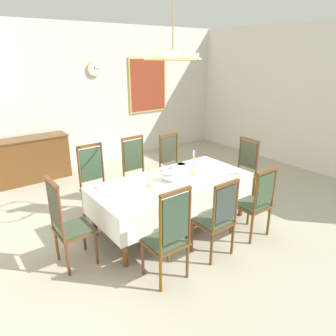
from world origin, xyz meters
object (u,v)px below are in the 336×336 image
(bowl_far_left, at_px, (101,186))
(bowl_far_right, at_px, (167,169))
(mounted_clock, at_px, (94,69))
(chair_head_west, at_px, (68,223))
(chair_head_east, at_px, (243,169))
(dining_table, at_px, (172,185))
(bowl_near_right, at_px, (181,165))
(sideboard, at_px, (32,159))
(candlestick_east, at_px, (193,165))
(chair_south_c, at_px, (256,202))
(spoon_secondary, at_px, (185,164))
(chandelier, at_px, (173,58))
(candlestick_west, at_px, (149,176))
(spoon_primary, at_px, (236,173))
(chair_north_b, at_px, (137,172))
(framed_painting, at_px, (148,85))
(chair_north_c, at_px, (173,164))
(bowl_near_left, at_px, (233,174))
(chair_south_a, at_px, (169,236))
(chair_south_b, at_px, (217,217))
(soup_tureen, at_px, (170,174))
(chair_north_a, at_px, (95,182))

(bowl_far_left, distance_m, bowl_far_right, 1.11)
(mounted_clock, bearing_deg, bowl_far_left, -114.70)
(chair_head_west, height_order, chair_head_east, chair_head_west)
(dining_table, height_order, bowl_far_right, bowl_far_right)
(bowl_near_right, bearing_deg, sideboard, 121.52)
(chair_head_west, distance_m, candlestick_east, 2.00)
(chair_south_c, distance_m, spoon_secondary, 1.39)
(chandelier, bearing_deg, sideboard, 110.41)
(candlestick_west, bearing_deg, spoon_primary, -15.08)
(mounted_clock, bearing_deg, candlestick_east, -90.55)
(bowl_far_right, bearing_deg, spoon_secondary, 9.59)
(candlestick_west, xyz_separation_m, mounted_clock, (0.84, 3.37, 1.26))
(chair_north_b, xyz_separation_m, framed_painting, (1.87, 2.44, 1.14))
(mounted_clock, bearing_deg, chair_north_b, -100.61)
(dining_table, xyz_separation_m, sideboard, (-1.16, 3.13, -0.21))
(chair_north_c, relative_size, bowl_near_left, 6.84)
(chair_north_c, bearing_deg, dining_table, 51.88)
(dining_table, bearing_deg, bowl_near_left, -24.70)
(chair_south_c, xyz_separation_m, spoon_primary, (0.22, 0.57, 0.20))
(chair_head_east, distance_m, framed_painting, 3.59)
(dining_table, bearing_deg, bowl_far_right, 65.34)
(candlestick_east, height_order, spoon_primary, candlestick_east)
(chair_head_west, relative_size, bowl_near_left, 7.09)
(chair_south_c, relative_size, sideboard, 0.73)
(chair_south_a, distance_m, chair_head_west, 1.23)
(chair_south_b, distance_m, bowl_near_right, 1.46)
(sideboard, bearing_deg, soup_tureen, 109.79)
(chair_south_b, xyz_separation_m, chair_head_east, (1.59, 0.94, 0.01))
(candlestick_west, distance_m, bowl_near_left, 1.33)
(chair_north_c, distance_m, bowl_far_right, 0.84)
(chair_north_a, bearing_deg, chandelier, 129.63)
(bowl_near_left, distance_m, sideboard, 4.07)
(candlestick_east, distance_m, mounted_clock, 3.60)
(chair_north_b, height_order, bowl_near_right, chair_north_b)
(chair_south_b, distance_m, chair_head_east, 1.84)
(chair_north_c, bearing_deg, chair_head_east, 131.40)
(chair_north_a, relative_size, bowl_far_right, 6.44)
(bowl_near_left, bearing_deg, bowl_far_right, 132.56)
(chair_head_east, bearing_deg, soup_tureen, 90.00)
(chair_south_c, relative_size, chair_head_west, 0.91)
(spoon_primary, bearing_deg, framed_painting, 62.07)
(sideboard, height_order, framed_painting, framed_painting)
(soup_tureen, xyz_separation_m, framed_painting, (1.89, 3.38, 0.89))
(candlestick_west, bearing_deg, chair_south_b, -67.66)
(chair_south_b, relative_size, spoon_primary, 6.13)
(dining_table, relative_size, candlestick_east, 6.11)
(chair_head_west, height_order, bowl_near_left, chair_head_west)
(framed_painting, bearing_deg, soup_tureen, -119.13)
(chair_head_west, distance_m, mounted_clock, 4.23)
(dining_table, bearing_deg, candlestick_east, -0.00)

